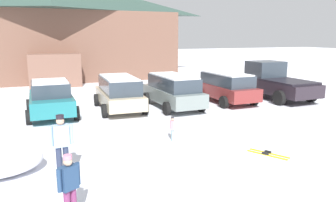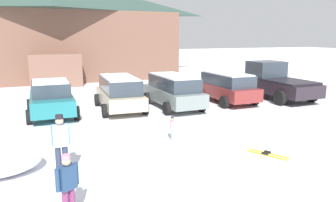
{
  "view_description": "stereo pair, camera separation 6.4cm",
  "coord_description": "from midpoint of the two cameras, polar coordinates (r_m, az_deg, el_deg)",
  "views": [
    {
      "loc": [
        -4.23,
        -4.51,
        3.68
      ],
      "look_at": [
        0.74,
        7.5,
        1.09
      ],
      "focal_mm": 35.0,
      "sensor_mm": 36.0,
      "label": 1
    },
    {
      "loc": [
        -4.17,
        -4.53,
        3.68
      ],
      "look_at": [
        0.74,
        7.5,
        1.09
      ],
      "focal_mm": 35.0,
      "sensor_mm": 36.0,
      "label": 2
    }
  ],
  "objects": [
    {
      "name": "parked_maroon_van",
      "position": [
        18.58,
        9.97,
        2.52
      ],
      "size": [
        2.16,
        4.28,
        1.67
      ],
      "color": "maroon",
      "rests_on": "ground"
    },
    {
      "name": "parked_teal_hatchback",
      "position": [
        16.06,
        -19.84,
        0.45
      ],
      "size": [
        2.2,
        4.06,
        1.68
      ],
      "color": "#20737A",
      "rests_on": "ground"
    },
    {
      "name": "skier_teen_in_navy_coat",
      "position": [
        6.98,
        -17.08,
        -13.69
      ],
      "size": [
        0.47,
        0.34,
        1.41
      ],
      "color": "#77315E",
      "rests_on": "ground"
    },
    {
      "name": "parked_beige_suv",
      "position": [
        16.54,
        -8.62,
        1.53
      ],
      "size": [
        2.29,
        4.5,
        1.7
      ],
      "color": "#BEAD8A",
      "rests_on": "ground"
    },
    {
      "name": "ski_lodge",
      "position": [
        30.63,
        -20.3,
        12.11
      ],
      "size": [
        21.32,
        11.16,
        8.83
      ],
      "color": "brown",
      "rests_on": "ground"
    },
    {
      "name": "pickup_truck",
      "position": [
        20.56,
        17.86,
        3.23
      ],
      "size": [
        2.54,
        5.26,
        2.15
      ],
      "color": "#271F27",
      "rests_on": "ground"
    },
    {
      "name": "skier_child_in_pink_snowsuit",
      "position": [
        11.6,
        0.63,
        -4.61
      ],
      "size": [
        0.17,
        0.33,
        0.89
      ],
      "color": "#96BBC4",
      "rests_on": "ground"
    },
    {
      "name": "pair_of_skis",
      "position": [
        10.93,
        16.8,
        -8.78
      ],
      "size": [
        0.87,
        1.3,
        0.08
      ],
      "color": "yellow",
      "rests_on": "ground"
    },
    {
      "name": "skier_adult_in_blue_parka",
      "position": [
        9.13,
        -18.25,
        -6.76
      ],
      "size": [
        0.62,
        0.26,
        1.67
      ],
      "color": "#2A334C",
      "rests_on": "ground"
    },
    {
      "name": "parked_grey_wagon",
      "position": [
        16.9,
        0.73,
        1.89
      ],
      "size": [
        2.13,
        4.56,
        1.71
      ],
      "color": "gray",
      "rests_on": "ground"
    }
  ]
}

